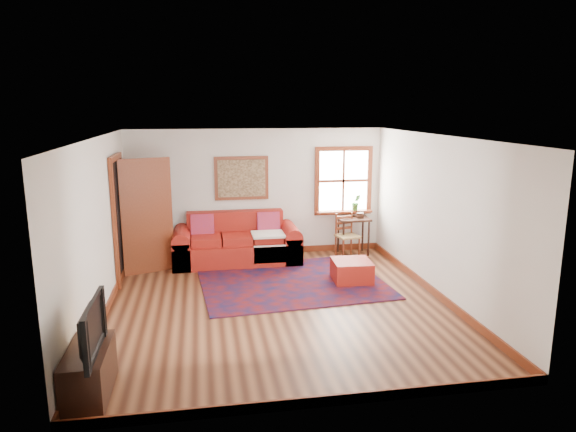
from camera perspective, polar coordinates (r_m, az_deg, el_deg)
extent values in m
plane|color=#421F11|center=(7.84, -1.13, -9.78)|extent=(5.50, 5.50, 0.00)
cube|color=silver|center=(10.14, -3.48, 2.60)|extent=(5.00, 0.04, 2.50)
cube|color=silver|center=(4.87, 3.69, -7.99)|extent=(5.00, 0.04, 2.50)
cube|color=silver|center=(7.52, -20.37, -1.49)|extent=(0.04, 5.50, 2.50)
cube|color=silver|center=(8.20, 16.38, -0.14)|extent=(0.04, 5.50, 2.50)
cube|color=white|center=(7.28, -1.21, 8.80)|extent=(5.00, 5.50, 0.04)
cube|color=maroon|center=(10.39, -3.38, -3.90)|extent=(5.00, 0.03, 0.12)
cube|color=maroon|center=(7.87, -19.61, -9.95)|extent=(0.03, 5.50, 0.12)
cube|color=maroon|center=(8.52, 15.81, -7.99)|extent=(0.03, 5.50, 0.12)
cube|color=white|center=(10.43, 6.15, 3.93)|extent=(1.00, 0.02, 1.20)
cube|color=maroon|center=(10.34, 6.25, 7.45)|extent=(1.18, 0.06, 0.09)
cube|color=maroon|center=(10.52, 6.09, 0.44)|extent=(1.18, 0.06, 0.09)
cube|color=maroon|center=(10.28, 3.24, 3.86)|extent=(0.09, 0.06, 1.20)
cube|color=maroon|center=(10.57, 9.02, 3.96)|extent=(0.09, 0.06, 1.20)
cube|color=maroon|center=(10.41, 6.17, 3.91)|extent=(1.00, 0.04, 0.05)
cube|color=maroon|center=(10.45, 6.20, 0.49)|extent=(1.15, 0.20, 0.04)
imported|color=#2D6523|center=(10.47, 7.57, 1.51)|extent=(0.18, 0.15, 0.33)
cube|color=black|center=(9.11, -18.41, -0.54)|extent=(0.02, 0.90, 2.05)
cube|color=maroon|center=(8.62, -18.69, -1.24)|extent=(0.06, 0.09, 2.05)
cube|color=maroon|center=(9.58, -17.80, 0.11)|extent=(0.06, 0.09, 2.05)
cube|color=maroon|center=(8.94, -18.67, 6.18)|extent=(0.06, 1.08, 0.09)
cube|color=maroon|center=(9.33, -15.40, -0.05)|extent=(0.86, 0.35, 2.05)
cube|color=silver|center=(9.31, -15.44, 0.57)|extent=(0.56, 0.22, 1.33)
cube|color=maroon|center=(10.04, -5.19, 4.21)|extent=(1.05, 0.04, 0.85)
cube|color=tan|center=(10.01, -5.17, 4.19)|extent=(0.92, 0.03, 0.72)
cube|color=#590C0D|center=(8.75, 0.44, -7.33)|extent=(3.20, 2.65, 0.02)
cube|color=maroon|center=(9.82, -5.68, -3.99)|extent=(2.38, 0.98, 0.41)
cube|color=maroon|center=(10.05, -5.88, -0.88)|extent=(1.85, 0.27, 0.52)
cube|color=maroon|center=(9.80, -11.69, -3.92)|extent=(0.33, 0.98, 0.52)
cube|color=maroon|center=(9.93, 0.24, -3.45)|extent=(0.33, 0.98, 0.52)
cube|color=red|center=(9.86, -9.48, -1.05)|extent=(0.44, 0.21, 0.45)
cube|color=red|center=(9.94, -2.18, -0.79)|extent=(0.44, 0.21, 0.45)
cube|color=silver|center=(9.60, -2.23, -2.04)|extent=(0.60, 0.54, 0.04)
cube|color=maroon|center=(8.82, 7.09, -6.08)|extent=(0.67, 0.67, 0.36)
cube|color=#321910|center=(10.30, 7.31, -0.33)|extent=(0.62, 0.46, 0.04)
cylinder|color=#321910|center=(10.14, 6.17, -2.65)|extent=(0.04, 0.04, 0.70)
cylinder|color=#321910|center=(10.29, 8.95, -2.51)|extent=(0.04, 0.04, 0.70)
cylinder|color=#321910|center=(10.50, 5.61, -2.13)|extent=(0.04, 0.04, 0.70)
cylinder|color=#321910|center=(10.64, 8.30, -2.00)|extent=(0.04, 0.04, 0.70)
cube|color=tan|center=(10.09, 6.64, -2.25)|extent=(0.48, 0.46, 0.04)
cylinder|color=maroon|center=(9.93, 6.17, -3.82)|extent=(0.04, 0.04, 0.41)
cylinder|color=maroon|center=(10.09, 7.91, -3.61)|extent=(0.04, 0.04, 0.41)
cylinder|color=maroon|center=(10.15, 5.35, -2.13)|extent=(0.04, 0.04, 0.87)
cylinder|color=maroon|center=(10.31, 7.06, -1.95)|extent=(0.04, 0.04, 0.87)
cube|color=maroon|center=(10.18, 6.24, -0.74)|extent=(0.34, 0.10, 0.26)
cube|color=#321910|center=(5.86, -21.24, -15.85)|extent=(0.41, 0.92, 0.50)
imported|color=black|center=(5.54, -21.68, -11.56)|extent=(0.12, 0.95, 0.55)
cylinder|color=silver|center=(6.03, -20.34, -11.39)|extent=(0.12, 0.12, 0.18)
cylinder|color=#FFA53F|center=(6.04, -20.32, -11.65)|extent=(0.07, 0.07, 0.12)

